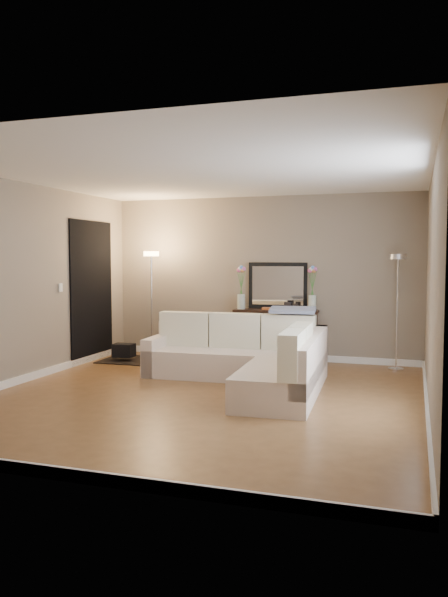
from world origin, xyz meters
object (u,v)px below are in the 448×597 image
(sectional_sofa, at_px, (252,360))
(floor_lamp_unlit, at_px, (398,288))
(floor_lamp_lit, at_px, (152,283))
(console_table, at_px, (271,332))

(sectional_sofa, distance_m, floor_lamp_unlit, 2.48)
(sectional_sofa, bearing_deg, floor_lamp_lit, 146.06)
(sectional_sofa, distance_m, floor_lamp_lit, 2.66)
(floor_lamp_lit, relative_size, floor_lamp_unlit, 1.03)
(console_table, bearing_deg, floor_lamp_lit, -170.90)
(sectional_sofa, xyz_separation_m, console_table, (-0.17, 1.70, 0.14))
(console_table, height_order, floor_lamp_lit, floor_lamp_lit)
(floor_lamp_lit, distance_m, floor_lamp_unlit, 3.82)
(console_table, distance_m, floor_lamp_lit, 2.08)
(console_table, xyz_separation_m, floor_lamp_lit, (-1.91, -0.31, 0.76))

